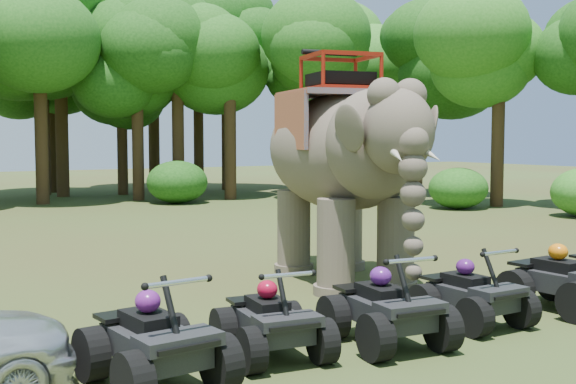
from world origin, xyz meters
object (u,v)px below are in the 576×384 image
(atv_2, at_px, (387,298))
(atv_4, at_px, (566,270))
(atv_1, at_px, (271,311))
(atv_3, at_px, (472,285))
(elephant, at_px, (342,166))
(atv_0, at_px, (154,328))

(atv_2, xyz_separation_m, atv_4, (3.83, 0.05, 0.02))
(atv_1, xyz_separation_m, atv_3, (3.49, -0.14, 0.01))
(atv_1, bearing_deg, atv_4, 3.75)
(elephant, distance_m, atv_1, 5.56)
(atv_1, distance_m, atv_2, 1.69)
(atv_1, xyz_separation_m, atv_2, (1.65, -0.34, 0.05))
(atv_3, bearing_deg, atv_2, -174.34)
(atv_0, xyz_separation_m, atv_4, (7.20, -0.03, 0.01))
(atv_1, bearing_deg, atv_0, -164.32)
(atv_1, height_order, atv_2, atv_2)
(atv_1, relative_size, atv_2, 0.92)
(atv_4, bearing_deg, atv_1, 173.54)
(elephant, distance_m, atv_2, 4.88)
(atv_1, distance_m, atv_4, 5.49)
(elephant, bearing_deg, atv_2, -105.36)
(atv_3, relative_size, atv_4, 0.90)
(atv_2, bearing_deg, atv_3, 12.31)
(atv_1, relative_size, atv_3, 0.99)
(atv_2, bearing_deg, atv_1, 174.26)
(atv_3, bearing_deg, atv_1, 177.05)
(atv_4, bearing_deg, atv_3, 172.18)
(atv_0, bearing_deg, elephant, 30.43)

